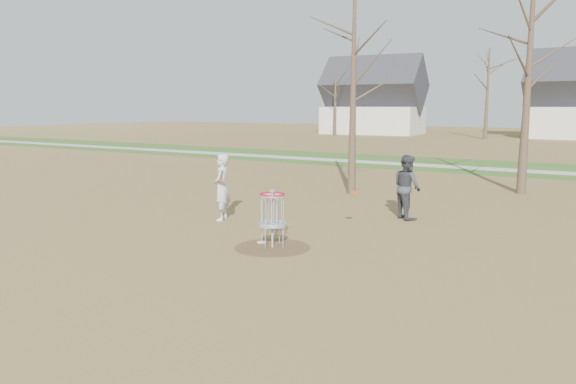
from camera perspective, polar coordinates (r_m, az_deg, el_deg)
The scene contains 10 objects.
ground at distance 13.37m, azimuth -1.59°, elevation -5.67°, with size 160.00×160.00×0.00m, color brown.
green_band at distance 32.75m, azimuth 19.16°, elevation 2.44°, with size 160.00×8.00×0.01m, color #2D5119.
footpath at distance 31.78m, azimuth 18.76°, elevation 2.30°, with size 160.00×1.50×0.01m, color #9E9E99.
dirt_circle at distance 13.37m, azimuth -1.59°, elevation -5.65°, with size 1.80×1.80×0.01m, color #47331E.
player_standing at distance 16.50m, azimuth -6.77°, elevation 0.49°, with size 0.71×0.47×1.95m, color silver.
player_throwing at distance 16.96m, azimuth 12.00°, elevation 0.52°, with size 0.93×0.72×1.91m, color #35363B.
disc_grounded at distance 13.81m, azimuth -2.71°, elevation -5.13°, with size 0.22×0.22×0.02m, color white.
discs_in_play at distance 15.40m, azimuth 0.06°, elevation 0.60°, with size 3.96×1.16×0.23m.
disc_golf_basket at distance 13.17m, azimuth -1.61°, elevation -1.82°, with size 0.64×0.64×1.35m.
bare_trees at distance 46.93m, azimuth 25.78°, elevation 10.36°, with size 52.62×44.98×9.00m.
Camera 1 is at (7.16, -10.79, 3.33)m, focal length 35.00 mm.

